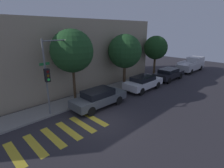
{
  "coord_description": "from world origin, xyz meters",
  "views": [
    {
      "loc": [
        -6.8,
        -7.81,
        6.01
      ],
      "look_at": [
        2.94,
        2.1,
        1.6
      ],
      "focal_mm": 28.0,
      "sensor_mm": 36.0,
      "label": 1
    }
  ],
  "objects_px": {
    "pickup_truck": "(192,64)",
    "tree_midblock": "(125,51)",
    "sedan_middle": "(143,82)",
    "sedan_near_corner": "(99,98)",
    "sedan_far_end": "(169,74)",
    "traffic_light_pole": "(51,67)",
    "tree_far_end": "(156,48)",
    "tree_near_corner": "(72,51)"
  },
  "relations": [
    {
      "from": "pickup_truck",
      "to": "tree_midblock",
      "type": "xyz_separation_m",
      "value": [
        -12.59,
        2.17,
        2.79
      ]
    },
    {
      "from": "sedan_middle",
      "to": "sedan_near_corner",
      "type": "bearing_deg",
      "value": -180.0
    },
    {
      "from": "sedan_middle",
      "to": "sedan_far_end",
      "type": "xyz_separation_m",
      "value": [
        5.26,
        0.0,
        -0.02
      ]
    },
    {
      "from": "traffic_light_pole",
      "to": "tree_midblock",
      "type": "relative_size",
      "value": 0.98
    },
    {
      "from": "sedan_near_corner",
      "to": "sedan_far_end",
      "type": "relative_size",
      "value": 1.0
    },
    {
      "from": "pickup_truck",
      "to": "sedan_far_end",
      "type": "bearing_deg",
      "value": 180.0
    },
    {
      "from": "sedan_near_corner",
      "to": "sedan_far_end",
      "type": "height_order",
      "value": "sedan_near_corner"
    },
    {
      "from": "sedan_near_corner",
      "to": "tree_far_end",
      "type": "height_order",
      "value": "tree_far_end"
    },
    {
      "from": "sedan_far_end",
      "to": "tree_near_corner",
      "type": "relative_size",
      "value": 0.77
    },
    {
      "from": "tree_near_corner",
      "to": "tree_midblock",
      "type": "xyz_separation_m",
      "value": [
        6.28,
        0.0,
        -0.56
      ]
    },
    {
      "from": "sedan_near_corner",
      "to": "pickup_truck",
      "type": "height_order",
      "value": "pickup_truck"
    },
    {
      "from": "tree_near_corner",
      "to": "traffic_light_pole",
      "type": "bearing_deg",
      "value": -158.35
    },
    {
      "from": "sedan_far_end",
      "to": "pickup_truck",
      "type": "distance_m",
      "value": 6.86
    },
    {
      "from": "tree_far_end",
      "to": "sedan_near_corner",
      "type": "bearing_deg",
      "value": -169.16
    },
    {
      "from": "tree_near_corner",
      "to": "tree_far_end",
      "type": "bearing_deg",
      "value": 0.0
    },
    {
      "from": "sedan_near_corner",
      "to": "sedan_middle",
      "type": "bearing_deg",
      "value": 0.0
    },
    {
      "from": "sedan_middle",
      "to": "tree_far_end",
      "type": "bearing_deg",
      "value": 21.92
    },
    {
      "from": "sedan_near_corner",
      "to": "tree_near_corner",
      "type": "distance_m",
      "value": 4.24
    },
    {
      "from": "sedan_far_end",
      "to": "tree_midblock",
      "type": "distance_m",
      "value": 6.83
    },
    {
      "from": "pickup_truck",
      "to": "tree_midblock",
      "type": "height_order",
      "value": "tree_midblock"
    },
    {
      "from": "tree_midblock",
      "to": "tree_far_end",
      "type": "height_order",
      "value": "tree_midblock"
    },
    {
      "from": "sedan_near_corner",
      "to": "sedan_middle",
      "type": "distance_m",
      "value": 5.93
    },
    {
      "from": "sedan_near_corner",
      "to": "pickup_truck",
      "type": "relative_size",
      "value": 0.83
    },
    {
      "from": "sedan_middle",
      "to": "tree_midblock",
      "type": "xyz_separation_m",
      "value": [
        -0.48,
        2.17,
        2.99
      ]
    },
    {
      "from": "sedan_middle",
      "to": "tree_far_end",
      "type": "distance_m",
      "value": 6.51
    },
    {
      "from": "sedan_near_corner",
      "to": "pickup_truck",
      "type": "bearing_deg",
      "value": 0.0
    },
    {
      "from": "sedan_far_end",
      "to": "sedan_near_corner",
      "type": "bearing_deg",
      "value": -180.0
    },
    {
      "from": "sedan_far_end",
      "to": "tree_far_end",
      "type": "bearing_deg",
      "value": 86.67
    },
    {
      "from": "traffic_light_pole",
      "to": "tree_near_corner",
      "type": "xyz_separation_m",
      "value": [
        2.26,
        0.9,
        0.83
      ]
    },
    {
      "from": "sedan_near_corner",
      "to": "sedan_middle",
      "type": "height_order",
      "value": "sedan_near_corner"
    },
    {
      "from": "sedan_far_end",
      "to": "tree_far_end",
      "type": "distance_m",
      "value": 3.67
    },
    {
      "from": "traffic_light_pole",
      "to": "pickup_truck",
      "type": "relative_size",
      "value": 0.97
    },
    {
      "from": "sedan_near_corner",
      "to": "sedan_far_end",
      "type": "bearing_deg",
      "value": 0.0
    },
    {
      "from": "sedan_middle",
      "to": "tree_far_end",
      "type": "relative_size",
      "value": 0.86
    },
    {
      "from": "sedan_middle",
      "to": "tree_near_corner",
      "type": "xyz_separation_m",
      "value": [
        -6.76,
        2.17,
        3.55
      ]
    },
    {
      "from": "sedan_near_corner",
      "to": "tree_near_corner",
      "type": "relative_size",
      "value": 0.77
    },
    {
      "from": "sedan_far_end",
      "to": "tree_near_corner",
      "type": "bearing_deg",
      "value": 169.77
    },
    {
      "from": "traffic_light_pole",
      "to": "sedan_middle",
      "type": "xyz_separation_m",
      "value": [
        9.02,
        -1.27,
        -2.72
      ]
    },
    {
      "from": "traffic_light_pole",
      "to": "pickup_truck",
      "type": "bearing_deg",
      "value": -3.44
    },
    {
      "from": "traffic_light_pole",
      "to": "tree_far_end",
      "type": "height_order",
      "value": "traffic_light_pole"
    },
    {
      "from": "sedan_near_corner",
      "to": "sedan_middle",
      "type": "xyz_separation_m",
      "value": [
        5.93,
        0.0,
        -0.01
      ]
    },
    {
      "from": "traffic_light_pole",
      "to": "tree_near_corner",
      "type": "bearing_deg",
      "value": 21.65
    }
  ]
}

